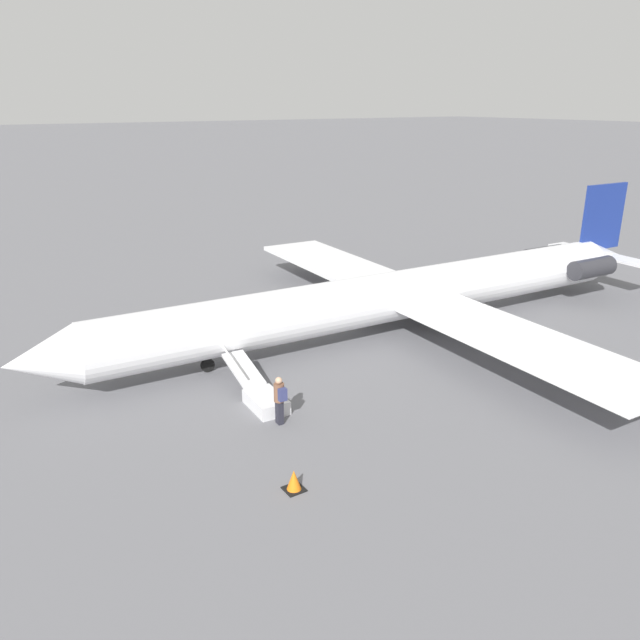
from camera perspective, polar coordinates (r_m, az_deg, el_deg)
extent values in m
plane|color=slate|center=(29.94, 6.20, -1.18)|extent=(600.00, 600.00, 0.00)
cylinder|color=white|center=(29.36, 6.33, 2.11)|extent=(27.85, 3.68, 2.32)
cone|color=white|center=(24.21, -24.22, -3.41)|extent=(2.66, 2.40, 2.28)
cone|color=white|center=(40.16, 24.50, 5.20)|extent=(3.13, 2.42, 2.28)
cube|color=navy|center=(39.22, 24.46, 8.56)|extent=(3.26, 0.35, 3.72)
cube|color=white|center=(39.89, 24.30, 5.48)|extent=(1.71, 6.56, 0.12)
cube|color=white|center=(25.44, 18.16, -1.97)|extent=(4.28, 11.83, 0.23)
cube|color=white|center=(35.74, 1.54, 5.09)|extent=(4.28, 11.83, 0.23)
cylinder|color=#2D2D33|center=(36.67, 23.60, 4.38)|extent=(2.84, 1.18, 1.05)
cylinder|color=#2D2D33|center=(38.63, 19.78, 5.56)|extent=(2.84, 1.18, 1.05)
cylinder|color=black|center=(25.90, -10.23, -4.09)|extent=(0.58, 0.17, 0.57)
cylinder|color=#2D2D33|center=(25.76, -10.28, -3.32)|extent=(0.10, 0.10, 0.18)
cylinder|color=black|center=(30.74, 11.57, -0.35)|extent=(0.58, 0.17, 0.57)
cylinder|color=#2D2D33|center=(30.62, 11.61, 0.32)|extent=(0.10, 0.10, 0.18)
cylinder|color=black|center=(32.24, 9.14, 0.74)|extent=(0.58, 0.17, 0.57)
cylinder|color=#2D2D33|center=(32.12, 9.18, 1.38)|extent=(0.10, 0.10, 0.18)
cube|color=silver|center=(22.68, -4.95, -7.48)|extent=(1.19, 1.85, 0.50)
cube|color=silver|center=(24.12, -7.01, -4.48)|extent=(1.01, 2.27, 0.66)
cube|color=silver|center=(23.77, -8.06, -3.59)|extent=(0.17, 2.21, 0.60)
cube|color=#23232D|center=(21.58, -3.72, -8.41)|extent=(0.21, 0.29, 0.85)
cylinder|color=brown|center=(21.24, -3.77, -6.63)|extent=(0.36, 0.36, 0.65)
sphere|color=tan|center=(21.05, -3.79, -5.54)|extent=(0.24, 0.24, 0.24)
cube|color=navy|center=(21.01, -3.44, -6.83)|extent=(0.29, 0.19, 0.44)
cube|color=black|center=(18.45, -2.39, -15.19)|extent=(0.57, 0.57, 0.03)
cone|color=orange|center=(18.28, -2.40, -14.42)|extent=(0.44, 0.44, 0.63)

